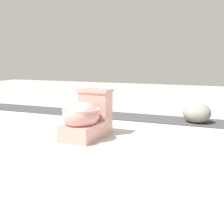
% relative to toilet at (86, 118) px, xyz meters
% --- Properties ---
extents(ground_plane, '(14.00, 14.00, 0.00)m').
position_rel_toilet_xyz_m(ground_plane, '(-0.10, -0.02, -0.22)').
color(ground_plane, '#B7B2A8').
extents(gravel_strip, '(0.56, 8.00, 0.01)m').
position_rel_toilet_xyz_m(gravel_strip, '(-1.30, 0.48, -0.21)').
color(gravel_strip, '#423F44').
rests_on(gravel_strip, ground).
extents(toilet, '(0.64, 0.40, 0.52)m').
position_rel_toilet_xyz_m(toilet, '(0.00, 0.00, 0.00)').
color(toilet, '#E09E93').
rests_on(toilet, ground).
extents(boulder_far, '(0.49, 0.50, 0.28)m').
position_rel_toilet_xyz_m(boulder_far, '(-1.25, 0.97, -0.08)').
color(boulder_far, gray).
rests_on(boulder_far, ground).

